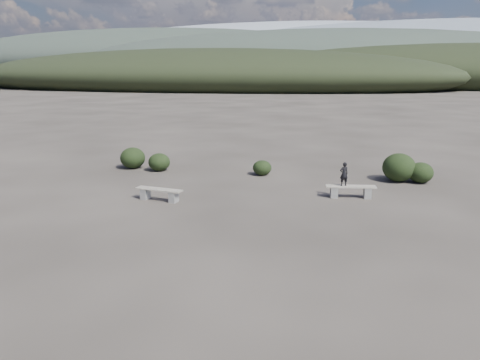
# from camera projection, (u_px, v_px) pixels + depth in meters

# --- Properties ---
(ground) EXTENTS (1200.00, 1200.00, 0.00)m
(ground) POSITION_uv_depth(u_px,v_px,m) (220.00, 246.00, 13.35)
(ground) COLOR #302A25
(ground) RESTS_ON ground
(bench_left) EXTENTS (1.90, 0.71, 0.47)m
(bench_left) POSITION_uv_depth(u_px,v_px,m) (159.00, 193.00, 17.79)
(bench_left) COLOR slate
(bench_left) RESTS_ON ground
(bench_right) EXTENTS (1.94, 0.60, 0.48)m
(bench_right) POSITION_uv_depth(u_px,v_px,m) (351.00, 190.00, 18.17)
(bench_right) COLOR slate
(bench_right) RESTS_ON ground
(seated_person) EXTENTS (0.40, 0.34, 0.93)m
(seated_person) POSITION_uv_depth(u_px,v_px,m) (344.00, 174.00, 18.04)
(seated_person) COLOR black
(seated_person) RESTS_ON bench_right
(shrub_a) EXTENTS (1.06, 1.06, 0.86)m
(shrub_a) POSITION_uv_depth(u_px,v_px,m) (159.00, 162.00, 22.82)
(shrub_a) COLOR black
(shrub_a) RESTS_ON ground
(shrub_c) EXTENTS (0.88, 0.88, 0.70)m
(shrub_c) POSITION_uv_depth(u_px,v_px,m) (262.00, 168.00, 21.93)
(shrub_c) COLOR black
(shrub_c) RESTS_ON ground
(shrub_d) EXTENTS (1.44, 1.44, 1.26)m
(shrub_d) POSITION_uv_depth(u_px,v_px,m) (399.00, 167.00, 20.69)
(shrub_d) COLOR black
(shrub_d) RESTS_ON ground
(shrub_e) EXTENTS (1.09, 1.09, 0.91)m
(shrub_e) POSITION_uv_depth(u_px,v_px,m) (421.00, 173.00, 20.47)
(shrub_e) COLOR black
(shrub_e) RESTS_ON ground
(shrub_f) EXTENTS (1.24, 1.24, 1.05)m
(shrub_f) POSITION_uv_depth(u_px,v_px,m) (133.00, 158.00, 23.37)
(shrub_f) COLOR black
(shrub_f) RESTS_ON ground
(mountain_ridges) EXTENTS (500.00, 400.00, 56.00)m
(mountain_ridges) POSITION_uv_depth(u_px,v_px,m) (320.00, 57.00, 335.27)
(mountain_ridges) COLOR black
(mountain_ridges) RESTS_ON ground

